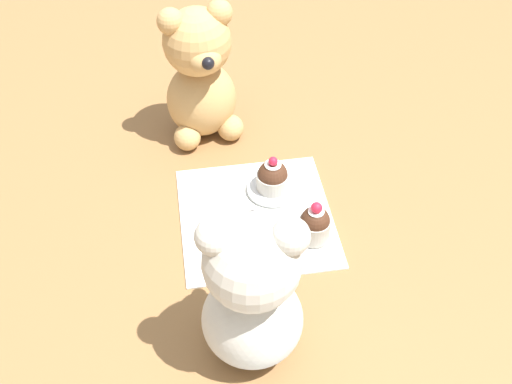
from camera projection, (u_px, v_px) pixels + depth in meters
name	position (u px, v px, depth m)	size (l,w,h in m)	color
ground_plane	(256.00, 217.00, 0.92)	(4.00, 4.00, 0.00)	olive
knitted_placemat	(256.00, 216.00, 0.92)	(0.23, 0.24, 0.01)	silver
teddy_bear_cream	(252.00, 295.00, 0.68)	(0.14, 0.13, 0.24)	beige
teddy_bear_tan	(200.00, 76.00, 0.98)	(0.14, 0.13, 0.24)	tan
cupcake_near_cream_bear	(315.00, 224.00, 0.87)	(0.05, 0.05, 0.07)	#B2ADA3
saucer_plate	(272.00, 188.00, 0.95)	(0.08, 0.08, 0.01)	silver
cupcake_near_tan_bear	(273.00, 177.00, 0.94)	(0.05, 0.05, 0.06)	#B2ADA3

